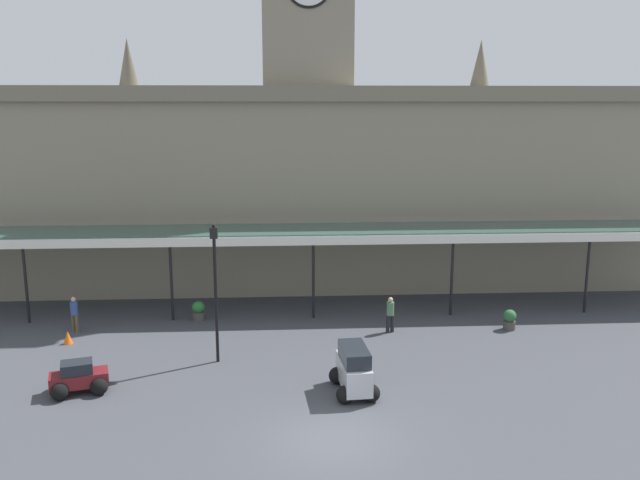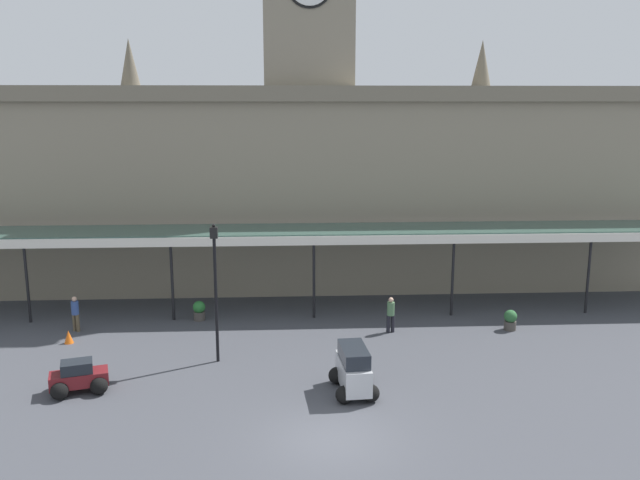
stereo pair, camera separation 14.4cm
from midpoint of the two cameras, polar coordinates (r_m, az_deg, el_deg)
ground_plane at (r=21.87m, az=1.16°, el=-16.77°), size 140.00×140.00×0.00m
station_building at (r=38.49m, az=-0.89°, el=5.64°), size 43.76×6.88×20.50m
entrance_canopy at (r=33.24m, az=-0.50°, el=0.67°), size 41.31×3.26×4.19m
car_silver_van at (r=24.69m, az=3.05°, el=-11.22°), size 1.72×2.47×1.77m
car_maroon_sedan at (r=26.33m, az=-19.83°, el=-11.15°), size 2.21×1.86×1.19m
pedestrian_near_entrance at (r=30.90m, az=6.22°, el=-6.27°), size 0.39×0.34×1.67m
pedestrian_crossing_forecourt at (r=32.83m, az=-20.14°, el=-5.86°), size 0.36×0.34×1.67m
victorian_lamppost at (r=26.93m, az=-8.81°, el=-3.30°), size 0.30×0.30×5.74m
traffic_cone at (r=31.56m, az=-20.64°, el=-7.78°), size 0.40×0.40×0.58m
planter_forecourt_centre at (r=32.41m, az=16.13°, el=-6.59°), size 0.60×0.60×0.96m
planter_by_canopy at (r=33.02m, az=-10.20°, el=-5.96°), size 0.60×0.60×0.96m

